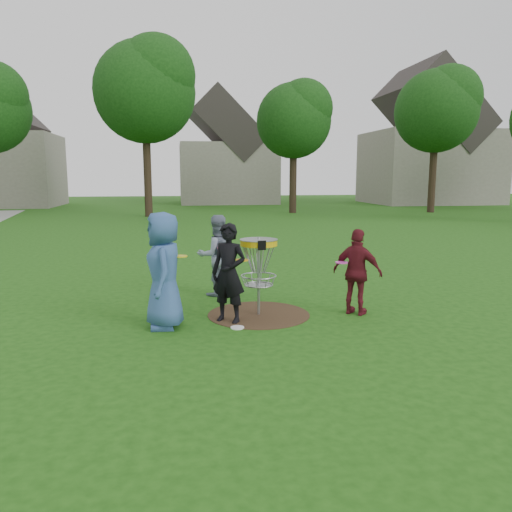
{
  "coord_description": "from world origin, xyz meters",
  "views": [
    {
      "loc": [
        -1.38,
        -8.4,
        2.44
      ],
      "look_at": [
        0.0,
        0.3,
        1.0
      ],
      "focal_mm": 35.0,
      "sensor_mm": 36.0,
      "label": 1
    }
  ],
  "objects": [
    {
      "name": "player_maroon",
      "position": [
        1.71,
        -0.24,
        0.76
      ],
      "size": [
        0.91,
        0.86,
        1.52
      ],
      "primitive_type": "imported",
      "rotation": [
        0.0,
        0.0,
        2.42
      ],
      "color": "maroon",
      "rests_on": "ground"
    },
    {
      "name": "player_blue",
      "position": [
        -1.61,
        -0.49,
        0.93
      ],
      "size": [
        0.64,
        0.94,
        1.87
      ],
      "primitive_type": "imported",
      "rotation": [
        0.0,
        0.0,
        -1.52
      ],
      "color": "#345791",
      "rests_on": "ground"
    },
    {
      "name": "player_black",
      "position": [
        -0.56,
        -0.33,
        0.83
      ],
      "size": [
        0.72,
        0.67,
        1.66
      ],
      "primitive_type": "imported",
      "rotation": [
        0.0,
        0.0,
        -0.58
      ],
      "color": "black",
      "rests_on": "ground"
    },
    {
      "name": "ground",
      "position": [
        0.0,
        0.0,
        0.0
      ],
      "size": [
        100.0,
        100.0,
        0.0
      ],
      "primitive_type": "plane",
      "color": "#19470F",
      "rests_on": "ground"
    },
    {
      "name": "dirt_patch",
      "position": [
        0.0,
        0.0,
        0.0
      ],
      "size": [
        1.8,
        1.8,
        0.01
      ],
      "primitive_type": "cylinder",
      "color": "#47331E",
      "rests_on": "ground"
    },
    {
      "name": "disc_golf_basket",
      "position": [
        0.0,
        -0.0,
        1.02
      ],
      "size": [
        0.66,
        0.67,
        1.38
      ],
      "color": "#9EA0A5",
      "rests_on": "ground"
    },
    {
      "name": "player_grey",
      "position": [
        -0.61,
        1.57,
        0.82
      ],
      "size": [
        0.92,
        0.79,
        1.64
      ],
      "primitive_type": "imported",
      "rotation": [
        0.0,
        0.0,
        3.37
      ],
      "color": "gray",
      "rests_on": "ground"
    },
    {
      "name": "house_row",
      "position": [
        4.78,
        33.07,
        4.14
      ],
      "size": [
        44.5,
        10.65,
        11.62
      ],
      "color": "gray",
      "rests_on": "ground"
    },
    {
      "name": "tree_row",
      "position": [
        0.44,
        20.67,
        6.21
      ],
      "size": [
        51.2,
        17.42,
        9.9
      ],
      "color": "#38281C",
      "rests_on": "ground"
    },
    {
      "name": "held_discs",
      "position": [
        -0.18,
        0.13,
        1.03
      ],
      "size": [
        2.99,
        1.93,
        0.23
      ],
      "color": "yellow",
      "rests_on": "ground"
    },
    {
      "name": "disc_on_grass",
      "position": [
        -0.47,
        -0.72,
        0.01
      ],
      "size": [
        0.22,
        0.22,
        0.02
      ],
      "primitive_type": "cylinder",
      "color": "white",
      "rests_on": "ground"
    }
  ]
}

